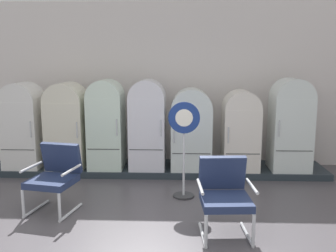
{
  "coord_description": "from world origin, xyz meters",
  "views": [
    {
      "loc": [
        0.47,
        -3.78,
        2.08
      ],
      "look_at": [
        0.23,
        2.75,
        0.92
      ],
      "focal_mm": 40.58,
      "sensor_mm": 36.0,
      "label": 1
    }
  ],
  "objects_px": {
    "refrigerator_2": "(106,121)",
    "refrigerator_5": "(241,128)",
    "refrigerator_0": "(23,123)",
    "refrigerator_6": "(291,122)",
    "refrigerator_3": "(148,121)",
    "armchair_left": "(55,174)",
    "sign_stand": "(184,151)",
    "armchair_right": "(225,193)",
    "refrigerator_1": "(67,123)",
    "refrigerator_4": "(191,127)"
  },
  "relations": [
    {
      "from": "refrigerator_2",
      "to": "refrigerator_5",
      "type": "height_order",
      "value": "refrigerator_2"
    },
    {
      "from": "refrigerator_0",
      "to": "refrigerator_6",
      "type": "bearing_deg",
      "value": -0.12
    },
    {
      "from": "refrigerator_3",
      "to": "armchair_left",
      "type": "height_order",
      "value": "refrigerator_3"
    },
    {
      "from": "armchair_left",
      "to": "sign_stand",
      "type": "xyz_separation_m",
      "value": [
        1.78,
        0.54,
        0.22
      ]
    },
    {
      "from": "refrigerator_3",
      "to": "armchair_right",
      "type": "distance_m",
      "value": 2.67
    },
    {
      "from": "refrigerator_5",
      "to": "armchair_right",
      "type": "relative_size",
      "value": 1.55
    },
    {
      "from": "refrigerator_3",
      "to": "refrigerator_2",
      "type": "bearing_deg",
      "value": -178.55
    },
    {
      "from": "refrigerator_5",
      "to": "armchair_left",
      "type": "distance_m",
      "value": 3.3
    },
    {
      "from": "refrigerator_0",
      "to": "refrigerator_1",
      "type": "distance_m",
      "value": 0.8
    },
    {
      "from": "refrigerator_3",
      "to": "sign_stand",
      "type": "bearing_deg",
      "value": -61.52
    },
    {
      "from": "refrigerator_3",
      "to": "refrigerator_6",
      "type": "height_order",
      "value": "refrigerator_6"
    },
    {
      "from": "refrigerator_6",
      "to": "armchair_left",
      "type": "height_order",
      "value": "refrigerator_6"
    },
    {
      "from": "refrigerator_0",
      "to": "refrigerator_6",
      "type": "height_order",
      "value": "refrigerator_6"
    },
    {
      "from": "refrigerator_1",
      "to": "armchair_left",
      "type": "height_order",
      "value": "refrigerator_1"
    },
    {
      "from": "refrigerator_0",
      "to": "sign_stand",
      "type": "bearing_deg",
      "value": -22.12
    },
    {
      "from": "refrigerator_1",
      "to": "refrigerator_4",
      "type": "height_order",
      "value": "refrigerator_1"
    },
    {
      "from": "refrigerator_5",
      "to": "refrigerator_6",
      "type": "xyz_separation_m",
      "value": [
        0.87,
        -0.01,
        0.12
      ]
    },
    {
      "from": "armchair_left",
      "to": "armchair_right",
      "type": "relative_size",
      "value": 1.0
    },
    {
      "from": "armchair_left",
      "to": "sign_stand",
      "type": "relative_size",
      "value": 0.63
    },
    {
      "from": "refrigerator_1",
      "to": "refrigerator_0",
      "type": "bearing_deg",
      "value": -178.48
    },
    {
      "from": "armchair_right",
      "to": "refrigerator_2",
      "type": "bearing_deg",
      "value": 128.42
    },
    {
      "from": "armchair_right",
      "to": "armchair_left",
      "type": "bearing_deg",
      "value": 164.14
    },
    {
      "from": "refrigerator_5",
      "to": "refrigerator_6",
      "type": "relative_size",
      "value": 0.87
    },
    {
      "from": "refrigerator_1",
      "to": "refrigerator_2",
      "type": "height_order",
      "value": "refrigerator_2"
    },
    {
      "from": "refrigerator_2",
      "to": "armchair_right",
      "type": "height_order",
      "value": "refrigerator_2"
    },
    {
      "from": "refrigerator_0",
      "to": "refrigerator_3",
      "type": "relative_size",
      "value": 0.96
    },
    {
      "from": "refrigerator_2",
      "to": "sign_stand",
      "type": "height_order",
      "value": "refrigerator_2"
    },
    {
      "from": "refrigerator_1",
      "to": "refrigerator_4",
      "type": "xyz_separation_m",
      "value": [
        2.25,
        -0.04,
        -0.06
      ]
    },
    {
      "from": "refrigerator_1",
      "to": "armchair_left",
      "type": "xyz_separation_m",
      "value": [
        0.34,
        -1.75,
        -0.42
      ]
    },
    {
      "from": "armchair_right",
      "to": "refrigerator_5",
      "type": "bearing_deg",
      "value": 77.16
    },
    {
      "from": "refrigerator_4",
      "to": "armchair_left",
      "type": "bearing_deg",
      "value": -138.16
    },
    {
      "from": "refrigerator_2",
      "to": "sign_stand",
      "type": "relative_size",
      "value": 1.1
    },
    {
      "from": "refrigerator_3",
      "to": "refrigerator_6",
      "type": "xyz_separation_m",
      "value": [
        2.54,
        -0.02,
        0.01
      ]
    },
    {
      "from": "refrigerator_0",
      "to": "sign_stand",
      "type": "distance_m",
      "value": 3.15
    },
    {
      "from": "armchair_left",
      "to": "sign_stand",
      "type": "height_order",
      "value": "sign_stand"
    },
    {
      "from": "refrigerator_1",
      "to": "refrigerator_3",
      "type": "bearing_deg",
      "value": -0.38
    },
    {
      "from": "refrigerator_4",
      "to": "refrigerator_3",
      "type": "bearing_deg",
      "value": 178.06
    },
    {
      "from": "armchair_left",
      "to": "refrigerator_5",
      "type": "bearing_deg",
      "value": 31.66
    },
    {
      "from": "sign_stand",
      "to": "refrigerator_6",
      "type": "bearing_deg",
      "value": 31.83
    },
    {
      "from": "refrigerator_4",
      "to": "refrigerator_5",
      "type": "distance_m",
      "value": 0.88
    },
    {
      "from": "refrigerator_1",
      "to": "refrigerator_5",
      "type": "xyz_separation_m",
      "value": [
        3.14,
        -0.03,
        -0.07
      ]
    },
    {
      "from": "refrigerator_4",
      "to": "refrigerator_6",
      "type": "xyz_separation_m",
      "value": [
        1.75,
        0.0,
        0.11
      ]
    },
    {
      "from": "armchair_left",
      "to": "sign_stand",
      "type": "bearing_deg",
      "value": 17.04
    },
    {
      "from": "refrigerator_1",
      "to": "refrigerator_2",
      "type": "distance_m",
      "value": 0.72
    },
    {
      "from": "refrigerator_1",
      "to": "refrigerator_3",
      "type": "height_order",
      "value": "refrigerator_3"
    },
    {
      "from": "armchair_left",
      "to": "refrigerator_4",
      "type": "bearing_deg",
      "value": 41.84
    },
    {
      "from": "refrigerator_4",
      "to": "sign_stand",
      "type": "xyz_separation_m",
      "value": [
        -0.14,
        -1.17,
        -0.15
      ]
    },
    {
      "from": "refrigerator_2",
      "to": "refrigerator_6",
      "type": "distance_m",
      "value": 3.28
    },
    {
      "from": "refrigerator_2",
      "to": "refrigerator_6",
      "type": "bearing_deg",
      "value": -0.05
    },
    {
      "from": "refrigerator_3",
      "to": "armchair_left",
      "type": "relative_size",
      "value": 1.75
    }
  ]
}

